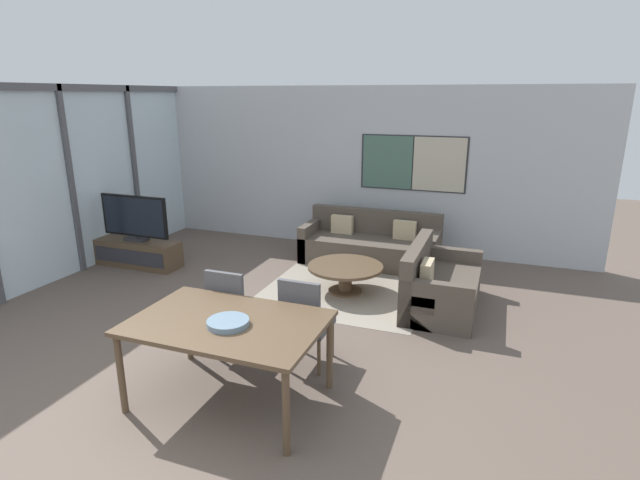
# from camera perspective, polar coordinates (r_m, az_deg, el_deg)

# --- Properties ---
(ground_plane) EXTENTS (24.00, 24.00, 0.00)m
(ground_plane) POSITION_cam_1_polar(r_m,az_deg,el_deg) (4.63, -18.11, -19.60)
(ground_plane) COLOR brown
(wall_back) EXTENTS (8.19, 0.09, 2.80)m
(wall_back) POSITION_cam_1_polar(r_m,az_deg,el_deg) (8.82, 4.08, 8.15)
(wall_back) COLOR silver
(wall_back) RESTS_ON ground_plane
(window_wall_left) EXTENTS (0.07, 5.54, 2.80)m
(window_wall_left) POSITION_cam_1_polar(r_m,az_deg,el_deg) (8.36, -26.82, 6.87)
(window_wall_left) COLOR silver
(window_wall_left) RESTS_ON ground_plane
(area_rug) EXTENTS (2.22, 2.01, 0.01)m
(area_rug) POSITION_cam_1_polar(r_m,az_deg,el_deg) (7.02, 2.87, -5.87)
(area_rug) COLOR gray
(area_rug) RESTS_ON ground_plane
(tv_console) EXTENTS (1.41, 0.45, 0.42)m
(tv_console) POSITION_cam_1_polar(r_m,az_deg,el_deg) (8.51, -20.06, -1.40)
(tv_console) COLOR brown
(tv_console) RESTS_ON ground_plane
(television) EXTENTS (1.21, 0.20, 0.73)m
(television) POSITION_cam_1_polar(r_m,az_deg,el_deg) (8.37, -20.44, 2.35)
(television) COLOR #2D2D33
(television) RESTS_ON tv_console
(sofa_main) EXTENTS (2.19, 0.85, 0.83)m
(sofa_main) POSITION_cam_1_polar(r_m,az_deg,el_deg) (8.18, 5.84, -0.66)
(sofa_main) COLOR #51473D
(sofa_main) RESTS_ON ground_plane
(sofa_side) EXTENTS (0.85, 1.54, 0.83)m
(sofa_side) POSITION_cam_1_polar(r_m,az_deg,el_deg) (6.61, 13.18, -5.25)
(sofa_side) COLOR #51473D
(sofa_side) RESTS_ON ground_plane
(coffee_table) EXTENTS (1.04, 1.04, 0.39)m
(coffee_table) POSITION_cam_1_polar(r_m,az_deg,el_deg) (6.92, 2.91, -3.66)
(coffee_table) COLOR brown
(coffee_table) RESTS_ON ground_plane
(dining_table) EXTENTS (1.66, 1.09, 0.78)m
(dining_table) POSITION_cam_1_polar(r_m,az_deg,el_deg) (4.46, -10.53, -9.86)
(dining_table) COLOR brown
(dining_table) RESTS_ON ground_plane
(dining_chair_left) EXTENTS (0.46, 0.46, 0.96)m
(dining_chair_left) POSITION_cam_1_polar(r_m,az_deg,el_deg) (5.31, -10.08, -7.69)
(dining_chair_left) COLOR #4C4C51
(dining_chair_left) RESTS_ON ground_plane
(dining_chair_centre) EXTENTS (0.46, 0.46, 0.96)m
(dining_chair_centre) POSITION_cam_1_polar(r_m,az_deg,el_deg) (5.00, -1.84, -9.01)
(dining_chair_centre) COLOR #4C4C51
(dining_chair_centre) RESTS_ON ground_plane
(fruit_bowl) EXTENTS (0.36, 0.36, 0.05)m
(fruit_bowl) POSITION_cam_1_polar(r_m,az_deg,el_deg) (4.34, -10.47, -9.22)
(fruit_bowl) COLOR slate
(fruit_bowl) RESTS_ON dining_table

